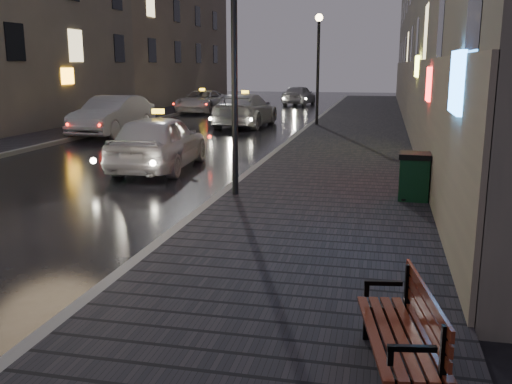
% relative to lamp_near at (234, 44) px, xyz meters
% --- Properties ---
extents(sidewalk, '(4.60, 58.00, 0.15)m').
position_rel_lamp_near_xyz_m(sidewalk, '(2.05, 15.00, -3.41)').
color(sidewalk, black).
rests_on(sidewalk, ground).
extents(curb, '(0.20, 58.00, 0.15)m').
position_rel_lamp_near_xyz_m(curb, '(-0.35, 15.00, -3.41)').
color(curb, slate).
rests_on(curb, ground).
extents(sidewalk_far, '(2.40, 58.00, 0.15)m').
position_rel_lamp_near_xyz_m(sidewalk_far, '(-10.55, 15.00, -3.41)').
color(sidewalk_far, black).
rests_on(sidewalk_far, ground).
extents(curb_far, '(0.20, 58.00, 0.15)m').
position_rel_lamp_near_xyz_m(curb_far, '(-9.25, 15.00, -3.41)').
color(curb_far, slate).
rests_on(curb_far, ground).
extents(building_far_c, '(6.00, 22.00, 11.00)m').
position_rel_lamp_near_xyz_m(building_far_c, '(-15.35, 33.00, 2.01)').
color(building_far_c, '#6B6051').
rests_on(building_far_c, ground).
extents(lamp_near, '(0.36, 0.36, 5.28)m').
position_rel_lamp_near_xyz_m(lamp_near, '(0.00, 0.00, 0.00)').
color(lamp_near, black).
rests_on(lamp_near, sidewalk).
extents(lamp_far, '(0.36, 0.36, 5.28)m').
position_rel_lamp_near_xyz_m(lamp_far, '(0.00, 16.00, 0.00)').
color(lamp_far, black).
rests_on(lamp_far, sidewalk).
extents(bench, '(0.86, 1.78, 0.87)m').
position_rel_lamp_near_xyz_m(bench, '(3.55, -7.20, -2.90)').
color(bench, black).
rests_on(bench, sidewalk).
extents(trash_bin, '(0.71, 0.71, 1.03)m').
position_rel_lamp_near_xyz_m(trash_bin, '(3.95, 0.35, -2.81)').
color(trash_bin, black).
rests_on(trash_bin, sidewalk).
extents(taxi_near, '(2.28, 4.96, 1.65)m').
position_rel_lamp_near_xyz_m(taxi_near, '(-3.22, 3.42, -2.66)').
color(taxi_near, silver).
rests_on(taxi_near, ground).
extents(car_left_mid, '(1.92, 5.21, 1.71)m').
position_rel_lamp_near_xyz_m(car_left_mid, '(-8.52, 11.09, -2.64)').
color(car_left_mid, '#A4A5AC').
rests_on(car_left_mid, ground).
extents(taxi_mid, '(2.52, 5.78, 1.65)m').
position_rel_lamp_near_xyz_m(taxi_mid, '(-3.60, 15.77, -2.66)').
color(taxi_mid, silver).
rests_on(taxi_mid, ground).
extents(taxi_far, '(2.70, 5.26, 1.42)m').
position_rel_lamp_near_xyz_m(taxi_far, '(-8.41, 23.70, -2.78)').
color(taxi_far, silver).
rests_on(taxi_far, ground).
extents(car_far, '(2.36, 4.64, 1.51)m').
position_rel_lamp_near_xyz_m(car_far, '(-3.25, 32.01, -2.73)').
color(car_far, '#A0A1A8').
rests_on(car_far, ground).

